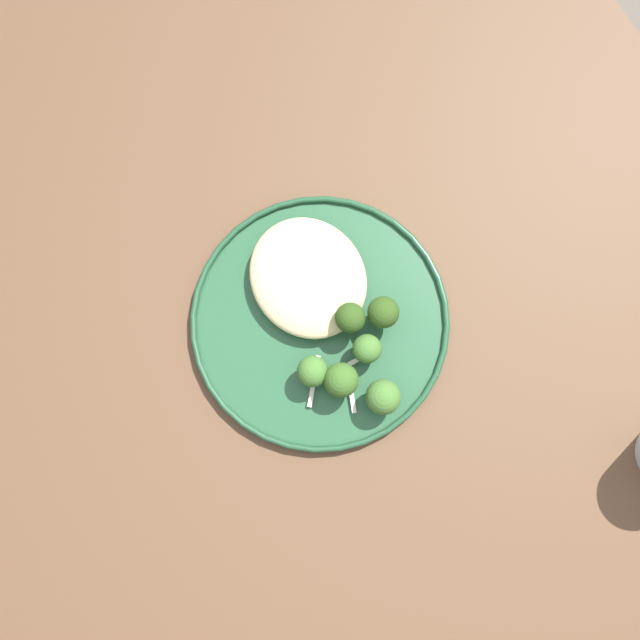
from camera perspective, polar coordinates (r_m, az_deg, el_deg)
The scene contains 17 objects.
ground at distance 1.60m, azimuth 0.55°, elevation -4.39°, with size 6.00×6.00×0.00m, color #665B51.
wooden_dining_table at distance 0.95m, azimuth 0.93°, elevation -1.03°, with size 1.40×1.00×0.74m.
dinner_plate at distance 0.86m, azimuth -0.00°, elevation -0.12°, with size 0.29×0.29×0.02m.
noodle_bed at distance 0.85m, azimuth -0.81°, elevation 3.22°, with size 0.14×0.13×0.04m.
seared_scallop_left_edge at distance 0.86m, azimuth -0.57°, elevation 3.03°, with size 0.03×0.03×0.01m.
seared_scallop_front_small at distance 0.86m, azimuth -1.75°, elevation 4.58°, with size 0.02×0.02×0.01m.
seared_scallop_tiny_bay at distance 0.86m, azimuth -3.63°, elevation 2.60°, with size 0.03×0.03×0.01m.
seared_scallop_center_golden at distance 0.85m, azimuth -0.10°, elevation 1.29°, with size 0.02×0.02×0.01m.
broccoli_floret_small_sprig at distance 0.82m, azimuth -0.55°, elevation -3.86°, with size 0.03×0.03×0.05m.
broccoli_floret_near_rim at distance 0.83m, azimuth 3.51°, elevation -2.15°, with size 0.03×0.03×0.04m.
broccoli_floret_right_tilted at distance 0.82m, azimuth 1.57°, elevation -4.49°, with size 0.04×0.04×0.05m.
broccoli_floret_left_leaning at distance 0.83m, azimuth 4.71°, elevation 0.55°, with size 0.03×0.03×0.06m.
broccoli_floret_rear_charred at distance 0.82m, azimuth 4.75°, elevation -5.70°, with size 0.04×0.04×0.05m.
broccoli_floret_tall_stalk at distance 0.82m, azimuth 2.25°, elevation 0.13°, with size 0.03×0.03×0.06m.
onion_sliver_short_strip at distance 0.84m, azimuth 2.31°, elevation -5.24°, with size 0.05×0.01×0.00m, color silver.
onion_sliver_pale_crescent at distance 0.84m, azimuth -0.46°, elevation -4.57°, with size 0.06×0.01×0.00m, color silver.
onion_sliver_long_sliver at distance 0.85m, azimuth 2.22°, elevation -3.28°, with size 0.04×0.01×0.00m, color silver.
Camera 1 is at (-0.11, 0.08, 1.60)m, focal length 43.07 mm.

